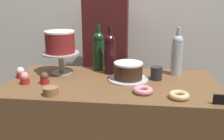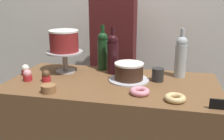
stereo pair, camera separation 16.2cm
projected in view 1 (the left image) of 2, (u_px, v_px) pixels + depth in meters
back_wall at (123, 9)px, 2.38m from camera, size 6.00×0.05×2.60m
cake_stand_pedestal at (61, 59)px, 1.79m from camera, size 0.25×0.25×0.15m
white_layer_cake at (60, 42)px, 1.75m from camera, size 0.20×0.20×0.15m
silver_serving_platter at (128, 79)px, 1.68m from camera, size 0.26×0.26×0.01m
chocolate_round_cake at (128, 71)px, 1.66m from camera, size 0.19×0.19×0.11m
wine_bottle_green at (99, 50)px, 1.87m from camera, size 0.08×0.08×0.33m
wine_bottle_clear at (177, 54)px, 1.75m from camera, size 0.08×0.08×0.33m
wine_bottle_dark_red at (110, 53)px, 1.78m from camera, size 0.08×0.08×0.33m
cupcake_chocolate at (45, 78)px, 1.61m from camera, size 0.06×0.06×0.07m
cupcake_strawberry at (25, 78)px, 1.60m from camera, size 0.06×0.06×0.07m
cupcake_vanilla at (21, 73)px, 1.71m from camera, size 0.06×0.06×0.07m
donut_glazed at (179, 95)px, 1.39m from camera, size 0.11×0.11×0.03m
donut_pink at (143, 90)px, 1.46m from camera, size 0.11×0.11×0.03m
cookie_stack at (51, 91)px, 1.43m from camera, size 0.08×0.08×0.04m
price_sign_chalkboard at (220, 100)px, 1.31m from camera, size 0.07×0.01×0.05m
coffee_cup_ceramic at (156, 73)px, 1.68m from camera, size 0.08×0.08×0.08m
barista_figure at (106, 65)px, 2.25m from camera, size 0.36×0.22×1.60m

